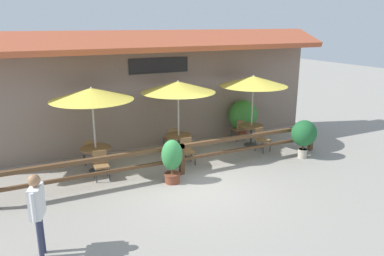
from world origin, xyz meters
TOP-DOWN VIEW (x-y plane):
  - ground_plane at (0.00, 0.00)m, footprint 60.00×60.00m
  - building_facade at (0.00, 4.10)m, footprint 14.28×1.49m
  - patio_railing at (0.00, 1.05)m, footprint 10.40×0.14m
  - patio_umbrella_near at (-2.28, 2.45)m, footprint 2.48×2.48m
  - dining_table_near at (-2.28, 2.45)m, footprint 0.93×0.93m
  - chair_near_streetside at (-2.29, 1.78)m, footprint 0.44×0.44m
  - chair_near_wallside at (-2.34, 3.13)m, footprint 0.46×0.46m
  - patio_umbrella_middle at (0.56, 2.53)m, footprint 2.48×2.48m
  - dining_table_middle at (0.56, 2.53)m, footprint 0.93×0.93m
  - chair_middle_streetside at (0.53, 1.80)m, footprint 0.46×0.46m
  - chair_middle_wallside at (0.58, 3.25)m, footprint 0.42×0.42m
  - patio_umbrella_far at (3.53, 2.49)m, footprint 2.48×2.48m
  - dining_table_far at (3.53, 2.49)m, footprint 0.93×0.93m
  - chair_far_streetside at (3.48, 1.76)m, footprint 0.50×0.50m
  - chair_far_wallside at (3.47, 3.21)m, footprint 0.44×0.44m
  - potted_plant_corner_fern at (4.32, 0.55)m, footprint 0.89×0.80m
  - potted_plant_broad_leaf at (-0.51, 0.60)m, footprint 0.61×0.55m
  - potted_plant_small_flowering at (3.84, 3.55)m, footprint 1.19×1.07m
  - pedestrian at (-4.22, -1.52)m, footprint 0.34×0.58m

SIDE VIEW (x-z plane):
  - ground_plane at x=0.00m, z-range 0.00..0.00m
  - chair_near_streetside at x=-2.29m, z-range 0.05..0.89m
  - chair_near_wallside at x=-2.34m, z-range 0.05..0.89m
  - chair_middle_streetside at x=0.53m, z-range 0.05..0.89m
  - chair_middle_wallside at x=0.58m, z-range 0.05..0.89m
  - chair_far_streetside at x=3.48m, z-range 0.05..0.89m
  - chair_far_wallside at x=3.47m, z-range 0.05..0.89m
  - dining_table_near at x=-2.28m, z-range 0.23..1.00m
  - dining_table_middle at x=0.56m, z-range 0.23..1.00m
  - dining_table_far at x=3.53m, z-range 0.23..1.00m
  - patio_railing at x=0.00m, z-range 0.22..1.17m
  - potted_plant_broad_leaf at x=-0.51m, z-range 0.08..1.37m
  - potted_plant_corner_fern at x=4.32m, z-range 0.18..1.50m
  - potted_plant_small_flowering at x=3.84m, z-range 0.10..1.61m
  - pedestrian at x=-4.22m, z-range 0.25..1.98m
  - building_facade at x=0.00m, z-range 0.05..4.28m
  - patio_umbrella_near at x=-2.28m, z-range 1.11..3.76m
  - patio_umbrella_middle at x=0.56m, z-range 1.11..3.76m
  - patio_umbrella_far at x=3.53m, z-range 1.11..3.76m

